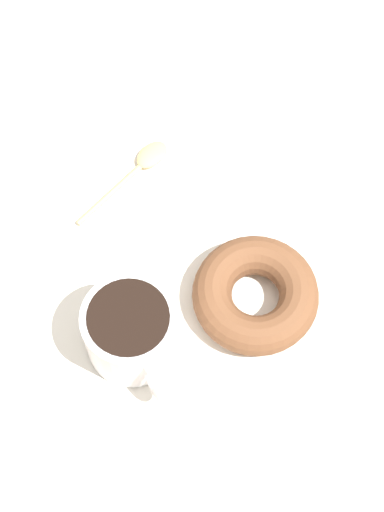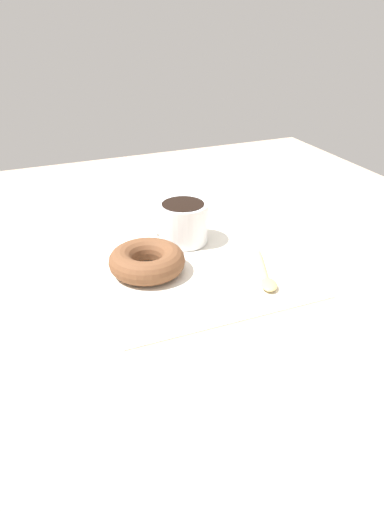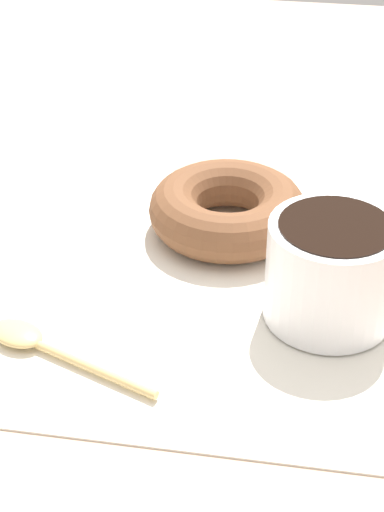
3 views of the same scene
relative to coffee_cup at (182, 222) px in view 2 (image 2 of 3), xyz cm
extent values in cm
cube|color=tan|center=(-7.76, 4.25, -4.83)|extent=(120.00, 120.00, 2.00)
cube|color=white|center=(-9.28, 2.12, -3.68)|extent=(30.47, 30.47, 0.30)
cylinder|color=white|center=(-0.12, -0.12, -0.19)|extent=(8.21, 8.21, 6.69)
cylinder|color=black|center=(-0.12, -0.12, 2.96)|extent=(7.01, 7.01, 0.60)
torus|color=white|center=(3.01, 3.08, -0.19)|extent=(3.89, 3.95, 4.65)
torus|color=brown|center=(-8.23, 8.81, -1.72)|extent=(11.51, 11.51, 3.62)
ellipsoid|color=#D8B772|center=(-18.93, -5.76, -3.08)|extent=(4.24, 3.57, 0.90)
cylinder|color=#D8B772|center=(-13.72, -7.85, -3.25)|extent=(8.89, 4.01, 0.56)
camera|label=1|loc=(21.51, 13.67, 69.81)|focal=60.00mm
camera|label=2|loc=(-70.93, 28.04, 33.93)|focal=35.00mm
camera|label=3|loc=(-1.61, -44.32, 30.56)|focal=60.00mm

